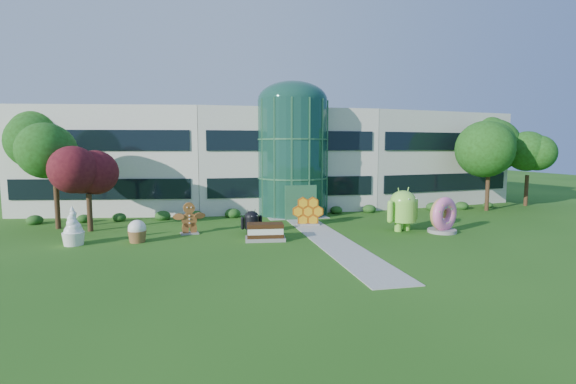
{
  "coord_description": "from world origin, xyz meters",
  "views": [
    {
      "loc": [
        -8.08,
        -23.42,
        5.84
      ],
      "look_at": [
        -1.7,
        6.0,
        2.6
      ],
      "focal_mm": 26.0,
      "sensor_mm": 36.0,
      "label": 1
    }
  ],
  "objects": [
    {
      "name": "tree_red",
      "position": [
        -15.5,
        7.5,
        3.0
      ],
      "size": [
        4.0,
        4.0,
        6.0
      ],
      "primitive_type": null,
      "color": "#3F0C14",
      "rests_on": "ground"
    },
    {
      "name": "ice_cream_sandwich",
      "position": [
        -4.03,
        2.01,
        0.55
      ],
      "size": [
        2.6,
        1.5,
        1.11
      ],
      "primitive_type": null,
      "rotation": [
        0.0,
        0.0,
        -0.11
      ],
      "color": "black",
      "rests_on": "ground"
    },
    {
      "name": "atrium",
      "position": [
        0.0,
        12.0,
        4.9
      ],
      "size": [
        6.0,
        6.0,
        9.8
      ],
      "primitive_type": "cylinder",
      "color": "#194738",
      "rests_on": "ground"
    },
    {
      "name": "android_black",
      "position": [
        -4.6,
        4.2,
        0.93
      ],
      "size": [
        1.89,
        1.55,
        1.85
      ],
      "primitive_type": null,
      "rotation": [
        0.0,
        0.0,
        0.32
      ],
      "color": "black",
      "rests_on": "ground"
    },
    {
      "name": "cupcake",
      "position": [
        -11.82,
        3.24,
        0.7
      ],
      "size": [
        1.18,
        1.18,
        1.4
      ],
      "primitive_type": null,
      "rotation": [
        0.0,
        0.0,
        0.01
      ],
      "color": "white",
      "rests_on": "ground"
    },
    {
      "name": "trees_backdrop",
      "position": [
        0.0,
        13.0,
        4.2
      ],
      "size": [
        52.0,
        8.0,
        8.4
      ],
      "primitive_type": null,
      "color": "#1C4010",
      "rests_on": "ground"
    },
    {
      "name": "honeycomb",
      "position": [
        -0.07,
        6.48,
        0.97
      ],
      "size": [
        2.55,
        1.2,
        1.93
      ],
      "primitive_type": null,
      "rotation": [
        0.0,
        0.0,
        -0.14
      ],
      "color": "orange",
      "rests_on": "ground"
    },
    {
      "name": "gingerbread",
      "position": [
        -8.72,
        5.09,
        1.09
      ],
      "size": [
        2.46,
        1.23,
        2.18
      ],
      "primitive_type": null,
      "rotation": [
        0.0,
        0.0,
        0.14
      ],
      "color": "brown",
      "rests_on": "ground"
    },
    {
      "name": "donut",
      "position": [
        8.26,
        1.89,
        1.25
      ],
      "size": [
        2.66,
        1.99,
        2.5
      ],
      "primitive_type": null,
      "rotation": [
        0.0,
        0.0,
        0.39
      ],
      "color": "pink",
      "rests_on": "ground"
    },
    {
      "name": "ground",
      "position": [
        0.0,
        0.0,
        0.0
      ],
      "size": [
        140.0,
        140.0,
        0.0
      ],
      "primitive_type": "plane",
      "color": "#215114",
      "rests_on": "ground"
    },
    {
      "name": "android_green",
      "position": [
        5.89,
        3.05,
        1.67
      ],
      "size": [
        3.44,
        2.83,
        3.35
      ],
      "primitive_type": null,
      "rotation": [
        0.0,
        0.0,
        0.34
      ],
      "color": "#85D845",
      "rests_on": "ground"
    },
    {
      "name": "walkway",
      "position": [
        0.0,
        2.0,
        0.02
      ],
      "size": [
        2.4,
        20.0,
        0.04
      ],
      "primitive_type": "cube",
      "color": "#9E9E93",
      "rests_on": "ground"
    },
    {
      "name": "building",
      "position": [
        0.0,
        18.0,
        4.65
      ],
      "size": [
        46.0,
        15.0,
        9.3
      ],
      "primitive_type": null,
      "color": "beige",
      "rests_on": "ground"
    },
    {
      "name": "froyo",
      "position": [
        -15.45,
        3.26,
        1.17
      ],
      "size": [
        1.63,
        1.63,
        2.34
      ],
      "primitive_type": null,
      "rotation": [
        0.0,
        0.0,
        -0.22
      ],
      "color": "white",
      "rests_on": "ground"
    }
  ]
}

